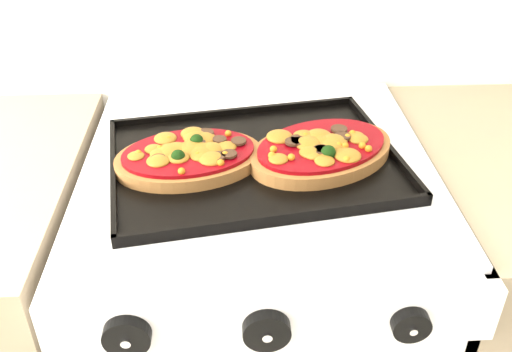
{
  "coord_description": "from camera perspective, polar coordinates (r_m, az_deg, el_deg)",
  "views": [
    {
      "loc": [
        -0.03,
        0.87,
        1.42
      ],
      "look_at": [
        0.01,
        1.63,
        0.92
      ],
      "focal_mm": 40.0,
      "sensor_mm": 36.0,
      "label": 1
    }
  ],
  "objects": [
    {
      "name": "knob_center",
      "position": [
        0.75,
        1.08,
        -15.22
      ],
      "size": [
        0.06,
        0.02,
        0.06
      ],
      "primitive_type": "cylinder",
      "rotation": [
        1.57,
        0.0,
        0.0
      ],
      "color": "black",
      "rests_on": "control_panel"
    },
    {
      "name": "baking_tray",
      "position": [
        0.95,
        -0.16,
        1.75
      ],
      "size": [
        0.52,
        0.42,
        0.02
      ],
      "primitive_type": "cube",
      "rotation": [
        0.0,
        0.0,
        0.16
      ],
      "color": "black",
      "rests_on": "stove"
    },
    {
      "name": "pizza_left",
      "position": [
        0.94,
        -6.74,
        2.04
      ],
      "size": [
        0.27,
        0.21,
        0.04
      ],
      "primitive_type": null,
      "rotation": [
        0.0,
        0.0,
        0.2
      ],
      "color": "#965E33",
      "rests_on": "baking_tray"
    },
    {
      "name": "knob_left",
      "position": [
        0.77,
        -12.78,
        -15.38
      ],
      "size": [
        0.06,
        0.02,
        0.06
      ],
      "primitive_type": "cylinder",
      "rotation": [
        1.57,
        0.0,
        0.0
      ],
      "color": "black",
      "rests_on": "control_panel"
    },
    {
      "name": "pizza_right",
      "position": [
        0.95,
        6.55,
        2.74
      ],
      "size": [
        0.31,
        0.27,
        0.04
      ],
      "primitive_type": null,
      "rotation": [
        0.0,
        0.0,
        0.46
      ],
      "color": "#965E33",
      "rests_on": "baking_tray"
    },
    {
      "name": "control_panel",
      "position": [
        0.77,
        1.59,
        -14.08
      ],
      "size": [
        0.6,
        0.02,
        0.09
      ],
      "primitive_type": "cube",
      "color": "white",
      "rests_on": "stove"
    },
    {
      "name": "knob_right",
      "position": [
        0.79,
        15.23,
        -14.17
      ],
      "size": [
        0.05,
        0.02,
        0.05
      ],
      "primitive_type": "cylinder",
      "rotation": [
        1.57,
        0.0,
        0.0
      ],
      "color": "black",
      "rests_on": "control_panel"
    },
    {
      "name": "stove",
      "position": [
        1.27,
        0.2,
        -15.91
      ],
      "size": [
        0.6,
        0.6,
        0.91
      ],
      "primitive_type": "cube",
      "color": "white",
      "rests_on": "floor"
    }
  ]
}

